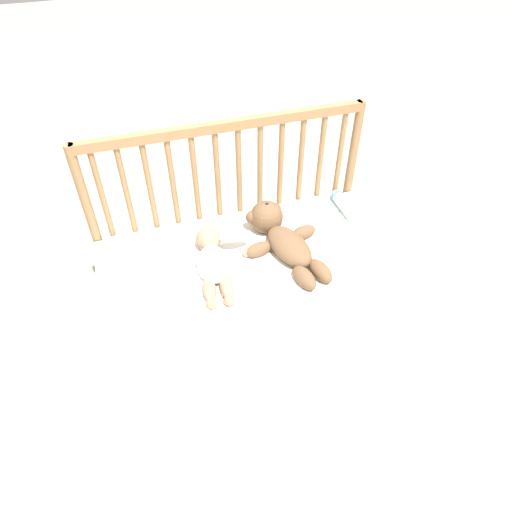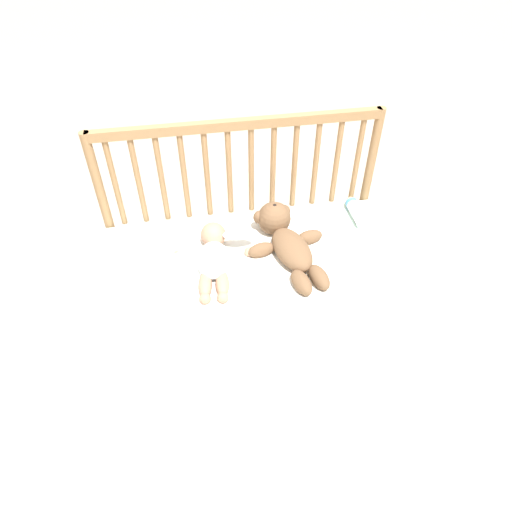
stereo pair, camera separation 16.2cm
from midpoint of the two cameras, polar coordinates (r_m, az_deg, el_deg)
The scene contains 7 objects.
ground_plane at distance 2.01m, azimuth 2.42°, elevation -11.39°, with size 12.00×12.00×0.00m, color tan.
crib_mattress at distance 1.82m, azimuth 2.63°, elevation -7.14°, with size 1.12×0.68×0.47m.
crib_rail at distance 1.83m, azimuth 0.61°, elevation 9.25°, with size 1.12×0.04×0.87m.
blanket at distance 1.68m, azimuth 2.78°, elevation -0.81°, with size 0.80×0.53×0.01m.
teddy_bear at distance 1.71m, azimuth 6.49°, elevation 1.99°, with size 0.31×0.45×0.13m.
baby at distance 1.65m, azimuth -2.55°, elevation -0.17°, with size 0.32×0.37×0.10m.
baby_bottle at distance 1.94m, azimuth 14.74°, elevation 5.38°, with size 0.05×0.17×0.05m.
Camera 2 is at (-0.21, -1.15, 1.64)m, focal length 32.00 mm.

